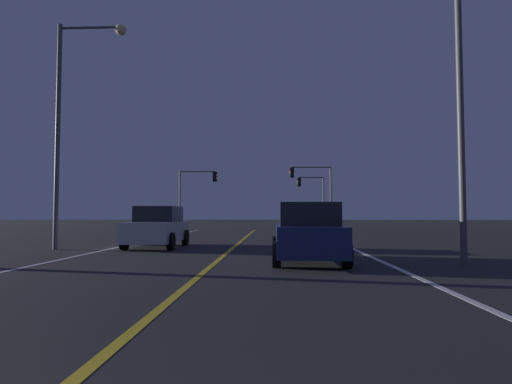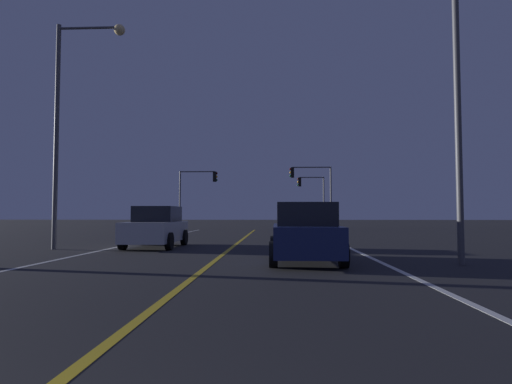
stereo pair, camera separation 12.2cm
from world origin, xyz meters
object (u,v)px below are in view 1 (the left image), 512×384
car_oncoming (158,227)px  traffic_light_near_right (311,183)px  traffic_light_far_right (310,190)px  street_lamp_right_near (440,73)px  street_lamp_left_mid (73,106)px  car_lead_same_lane (308,233)px  traffic_light_near_left (198,186)px

car_oncoming → traffic_light_near_right: bearing=157.9°
traffic_light_far_right → street_lamp_right_near: bearing=91.8°
traffic_light_far_right → street_lamp_left_mid: size_ratio=0.57×
car_oncoming → traffic_light_far_right: 26.89m
car_lead_same_lane → traffic_light_far_right: traffic_light_far_right is taller
car_oncoming → car_lead_same_lane: same height
traffic_light_far_right → street_lamp_right_near: street_lamp_right_near is taller
traffic_light_near_right → street_lamp_left_mid: bearing=62.2°
street_lamp_right_near → street_lamp_left_mid: street_lamp_left_mid is taller
car_lead_same_lane → car_oncoming: bearing=47.6°
car_oncoming → traffic_light_near_left: bearing=-174.8°
car_oncoming → traffic_light_near_right: (8.04, 19.85, 3.28)m
traffic_light_near_right → street_lamp_left_mid: 23.89m
street_lamp_left_mid → traffic_light_near_left: bearing=86.5°
traffic_light_near_right → traffic_light_far_right: 5.53m
traffic_light_near_left → street_lamp_left_mid: size_ratio=0.58×
traffic_light_near_right → traffic_light_near_left: traffic_light_near_right is taller
car_lead_same_lane → traffic_light_far_right: 30.89m
car_oncoming → traffic_light_far_right: size_ratio=0.85×
street_lamp_left_mid → street_lamp_right_near: bearing=-19.6°
traffic_light_far_right → street_lamp_right_near: (0.99, -31.07, 1.56)m
car_oncoming → car_lead_same_lane: (5.79, -5.29, 0.00)m
car_lead_same_lane → traffic_light_near_right: traffic_light_near_right is taller
traffic_light_near_left → traffic_light_far_right: size_ratio=1.02×
street_lamp_right_near → traffic_light_near_left: bearing=-66.2°
traffic_light_near_right → traffic_light_near_left: bearing=0.0°
traffic_light_near_left → traffic_light_far_right: bearing=28.1°
car_lead_same_lane → traffic_light_far_right: size_ratio=0.85×
car_lead_same_lane → street_lamp_left_mid: size_ratio=0.48×
car_oncoming → traffic_light_near_right: size_ratio=0.78×
traffic_light_near_left → street_lamp_right_near: street_lamp_right_near is taller
traffic_light_near_left → street_lamp_left_mid: street_lamp_left_mid is taller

